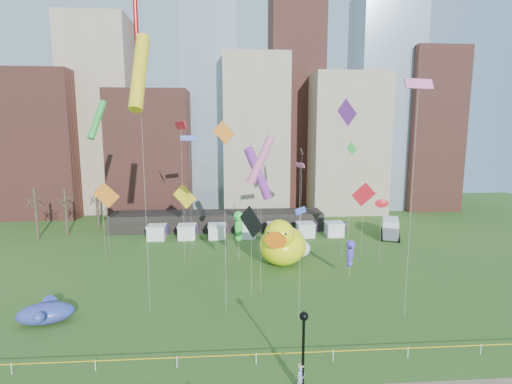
{
  "coord_description": "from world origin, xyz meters",
  "views": [
    {
      "loc": [
        -1.93,
        -27.06,
        17.58
      ],
      "look_at": [
        0.62,
        8.84,
        12.0
      ],
      "focal_mm": 27.0,
      "sensor_mm": 36.0,
      "label": 1
    }
  ],
  "objects": [
    {
      "name": "kite_16",
      "position": [
        17.2,
        25.81,
        8.79
      ],
      "size": [
        2.91,
        2.08,
        10.61
      ],
      "color": "silver",
      "rests_on": "ground"
    },
    {
      "name": "kite_0",
      "position": [
        -8.08,
        23.83,
        18.38
      ],
      "size": [
        1.97,
        3.31,
        19.01
      ],
      "color": "silver",
      "rests_on": "ground"
    },
    {
      "name": "kite_5",
      "position": [
        -7.56,
        28.92,
        16.63
      ],
      "size": [
        2.46,
        1.03,
        17.16
      ],
      "color": "silver",
      "rests_on": "ground"
    },
    {
      "name": "kite_17",
      "position": [
        7.43,
        22.75,
        13.18
      ],
      "size": [
        0.95,
        1.9,
        13.64
      ],
      "color": "silver",
      "rests_on": "ground"
    },
    {
      "name": "kite_8",
      "position": [
        18.78,
        22.93,
        8.02
      ],
      "size": [
        1.24,
        0.41,
        8.68
      ],
      "color": "silver",
      "rests_on": "ground"
    },
    {
      "name": "kite_10",
      "position": [
        9.6,
        33.05,
        14.56
      ],
      "size": [
        0.85,
        3.13,
        15.11
      ],
      "color": "silver",
      "rests_on": "ground"
    },
    {
      "name": "seahorse_green",
      "position": [
        -0.65,
        24.9,
        5.07
      ],
      "size": [
        1.54,
        1.89,
        6.86
      ],
      "rotation": [
        0.0,
        0.0,
        -0.08
      ],
      "color": "silver",
      "rests_on": "ground"
    },
    {
      "name": "skyline",
      "position": [
        2.25,
        61.06,
        21.44
      ],
      "size": [
        101.0,
        23.0,
        68.0
      ],
      "color": "brown",
      "rests_on": "ground"
    },
    {
      "name": "caution_tape",
      "position": [
        0.0,
        0.0,
        0.68
      ],
      "size": [
        50.0,
        0.06,
        0.9
      ],
      "color": "white",
      "rests_on": "ground"
    },
    {
      "name": "kite_11",
      "position": [
        -19.27,
        26.07,
        19.24
      ],
      "size": [
        2.55,
        3.08,
        21.91
      ],
      "color": "silver",
      "rests_on": "ground"
    },
    {
      "name": "kite_15",
      "position": [
        1.97,
        23.61,
        12.18
      ],
      "size": [
        4.32,
        3.12,
        15.8
      ],
      "color": "silver",
      "rests_on": "ground"
    },
    {
      "name": "vendor_tents",
      "position": [
        1.02,
        36.0,
        1.11
      ],
      "size": [
        33.24,
        2.8,
        2.4
      ],
      "color": "white",
      "rests_on": "ground"
    },
    {
      "name": "ground",
      "position": [
        0.0,
        0.0,
        0.0
      ],
      "size": [
        160.0,
        160.0,
        0.0
      ],
      "primitive_type": "plane",
      "color": "#2B5B1C",
      "rests_on": "ground"
    },
    {
      "name": "kite_12",
      "position": [
        -8.63,
        30.69,
        7.99
      ],
      "size": [
        3.57,
        1.25,
        9.91
      ],
      "color": "silver",
      "rests_on": "ground"
    },
    {
      "name": "big_duck",
      "position": [
        5.04,
        22.02,
        3.03
      ],
      "size": [
        8.36,
        9.43,
        6.61
      ],
      "rotation": [
        0.0,
        0.0,
        -0.34
      ],
      "color": "#F9FF0D",
      "rests_on": "ground"
    },
    {
      "name": "kite_1",
      "position": [
        14.76,
        6.53,
        21.61
      ],
      "size": [
        2.96,
        1.13,
        22.24
      ],
      "color": "silver",
      "rests_on": "ground"
    },
    {
      "name": "kite_4",
      "position": [
        -9.79,
        9.09,
        22.87
      ],
      "size": [
        1.63,
        4.33,
        26.48
      ],
      "color": "silver",
      "rests_on": "ground"
    },
    {
      "name": "seahorse_purple",
      "position": [
        12.75,
        17.19,
        3.27
      ],
      "size": [
        1.15,
        1.46,
        4.67
      ],
      "rotation": [
        0.0,
        0.0,
        -0.01
      ],
      "color": "silver",
      "rests_on": "ground"
    },
    {
      "name": "kite_9",
      "position": [
        1.45,
        13.27,
        14.73
      ],
      "size": [
        3.17,
        1.2,
        17.38
      ],
      "color": "silver",
      "rests_on": "ground"
    },
    {
      "name": "kite_6",
      "position": [
        -19.82,
        29.64,
        8.51
      ],
      "size": [
        3.82,
        0.24,
        10.47
      ],
      "color": "silver",
      "rests_on": "ground"
    },
    {
      "name": "whale_inflatable",
      "position": [
        -19.08,
        7.97,
        1.01
      ],
      "size": [
        5.5,
        6.46,
        2.22
      ],
      "rotation": [
        0.0,
        0.0,
        0.23
      ],
      "color": "#3B338D",
      "rests_on": "ground"
    },
    {
      "name": "crane_right",
      "position": [
        30.89,
        64.0,
        46.9
      ],
      "size": [
        23.0,
        1.0,
        76.0
      ],
      "color": "red",
      "rests_on": "ground"
    },
    {
      "name": "kite_2",
      "position": [
        0.36,
        12.31,
        8.24
      ],
      "size": [
        2.35,
        2.57,
        10.02
      ],
      "color": "silver",
      "rests_on": "ground"
    },
    {
      "name": "small_duck",
      "position": [
        7.98,
        25.01,
        1.43
      ],
      "size": [
        3.91,
        4.45,
        3.12
      ],
      "rotation": [
        0.0,
        0.0,
        -0.32
      ],
      "color": "white",
      "rests_on": "ground"
    },
    {
      "name": "kite_13",
      "position": [
        4.45,
        6.29,
        10.54
      ],
      "size": [
        1.3,
        1.56,
        10.94
      ],
      "color": "silver",
      "rests_on": "ground"
    },
    {
      "name": "kite_7",
      "position": [
        13.77,
        23.91,
        19.97
      ],
      "size": [
        1.69,
        3.3,
        22.07
      ],
      "color": "silver",
      "rests_on": "ground"
    },
    {
      "name": "kite_3",
      "position": [
        14.79,
        24.47,
        14.89
      ],
      "size": [
        1.66,
        0.87,
        16.38
      ],
      "color": "silver",
      "rests_on": "ground"
    },
    {
      "name": "bare_trees",
      "position": [
        -30.17,
        40.54,
        4.01
      ],
      "size": [
        8.44,
        6.44,
        8.5
      ],
      "color": "#382B21",
      "rests_on": "ground"
    },
    {
      "name": "lamppost",
      "position": [
        2.98,
        -3.2,
        3.58
      ],
      "size": [
        0.61,
        0.61,
        5.85
      ],
      "color": "black",
      "rests_on": "footpath"
    },
    {
      "name": "woman",
      "position": [
        2.86,
        -3.2,
        0.9
      ],
      "size": [
        0.76,
        0.68,
        1.76
      ],
      "primitive_type": "imported",
      "rotation": [
        0.0,
        0.0,
        0.52
      ],
      "color": "white",
      "rests_on": "footpath"
    },
    {
      "name": "box_truck",
      "position": [
        25.42,
        34.86,
        1.52
      ],
      "size": [
        4.92,
        7.41,
        2.96
      ],
      "rotation": [
        0.0,
        0.0,
        -0.38
      ],
      "color": "silver",
      "rests_on": "ground"
    },
    {
      "name": "kite_14",
      "position": [
        -2.34,
        9.13,
        17.05
      ],
      "size": [
        2.09,
        0.74,
        18.67
      ],
      "color": "silver",
      "rests_on": "ground"
    },
    {
      "name": "pavilion",
      "position": [
        -4.0,
        42.0,
        1.6
      ],
      "size": [
        38.0,
        6.0,
        3.2
      ],
      "primitive_type": "cube",
      "color": "black",
      "rests_on": "ground"
    }
  ]
}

